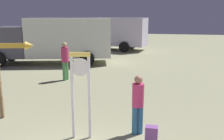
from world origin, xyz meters
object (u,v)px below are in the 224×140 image
at_px(box_truck_near, 58,39).
at_px(box_truck_far, 111,32).
at_px(backpack, 151,136).
at_px(standing_clock, 81,86).
at_px(arrow_sign, 10,63).
at_px(person_distant, 65,59).
at_px(person_near_clock, 138,102).

bearing_deg(box_truck_near, box_truck_far, 75.88).
bearing_deg(box_truck_near, backpack, -54.36).
bearing_deg(standing_clock, arrow_sign, 163.18).
bearing_deg(person_distant, person_near_clock, -49.48).
bearing_deg(arrow_sign, box_truck_far, 92.09).
xyz_separation_m(backpack, box_truck_near, (-6.49, 9.05, 1.36)).
distance_m(arrow_sign, person_near_clock, 3.81).
height_order(standing_clock, box_truck_near, box_truck_near).
distance_m(standing_clock, person_distant, 5.77).
bearing_deg(standing_clock, person_near_clock, 20.36).
bearing_deg(box_truck_near, person_near_clock, -54.55).
xyz_separation_m(standing_clock, box_truck_far, (-2.96, 16.27, 0.24)).
bearing_deg(backpack, box_truck_far, 106.04).
relative_size(person_near_clock, backpack, 3.31).
height_order(backpack, person_distant, person_distant).
bearing_deg(person_near_clock, box_truck_near, 125.45).
bearing_deg(box_truck_far, person_distant, -88.32).
bearing_deg(person_near_clock, person_distant, 130.52).
distance_m(standing_clock, arrow_sign, 2.52).
relative_size(arrow_sign, person_distant, 1.38).
relative_size(backpack, box_truck_far, 0.06).
bearing_deg(person_distant, standing_clock, -62.81).
xyz_separation_m(arrow_sign, backpack, (4.11, -0.71, -1.43)).
height_order(person_near_clock, backpack, person_near_clock).
bearing_deg(backpack, box_truck_near, 125.64).
xyz_separation_m(person_near_clock, backpack, (0.39, -0.48, -0.64)).
bearing_deg(standing_clock, box_truck_near, 117.78).
height_order(standing_clock, person_near_clock, standing_clock).
height_order(backpack, box_truck_near, box_truck_near).
height_order(arrow_sign, backpack, arrow_sign).
height_order(arrow_sign, person_near_clock, arrow_sign).
bearing_deg(backpack, standing_clock, -179.51).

